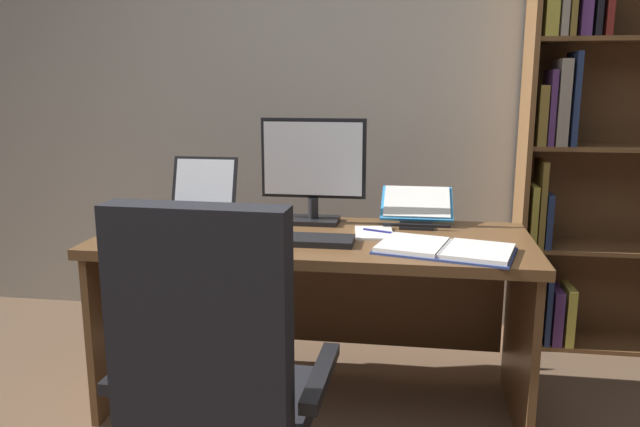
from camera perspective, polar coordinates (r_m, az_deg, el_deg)
name	(u,v)px	position (r m, az deg, el deg)	size (l,w,h in m)	color
wall_back	(359,86)	(3.46, 3.54, 11.56)	(4.79, 0.12, 2.61)	#B2ADA3
desk	(317,276)	(2.63, -0.29, -5.75)	(1.71, 0.70, 0.73)	brown
bookshelf	(594,145)	(3.35, 23.68, 5.71)	(0.90, 0.32, 2.03)	brown
office_chair	(218,405)	(1.87, -9.29, -16.86)	(0.62, 0.60, 1.04)	black
monitor	(313,171)	(2.68, -0.61, 3.88)	(0.45, 0.16, 0.45)	black
laptop	(197,206)	(2.86, -11.16, 0.68)	(0.30, 0.35, 0.26)	black
keyboard	(299,240)	(2.39, -1.95, -2.39)	(0.42, 0.15, 0.02)	black
computer_mouse	(223,235)	(2.46, -8.85, -1.92)	(0.06, 0.10, 0.04)	black
reading_stand_with_book	(417,206)	(2.75, 8.80, 0.67)	(0.31, 0.29, 0.14)	black
open_binder	(445,249)	(2.30, 11.30, -3.18)	(0.53, 0.38, 0.02)	navy
notepad	(374,233)	(2.53, 4.95, -1.79)	(0.15, 0.21, 0.01)	silver
pen	(379,231)	(2.52, 5.41, -1.60)	(0.01, 0.01, 0.14)	navy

